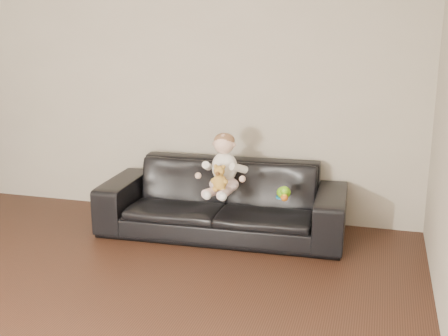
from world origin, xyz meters
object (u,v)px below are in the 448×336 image
(toy_rattle, at_px, (284,198))
(toy_blue_disc, at_px, (281,197))
(sofa, at_px, (223,199))
(teddy_bear, at_px, (219,178))
(toy_green, at_px, (284,192))
(baby, at_px, (224,167))

(toy_rattle, relative_size, toy_blue_disc, 0.66)
(sofa, distance_m, toy_blue_disc, 0.59)
(toy_blue_disc, bearing_deg, sofa, 166.17)
(sofa, distance_m, teddy_bear, 0.40)
(toy_green, bearing_deg, toy_rattle, -76.31)
(teddy_bear, relative_size, toy_green, 1.58)
(sofa, distance_m, toy_green, 0.61)
(teddy_bear, distance_m, toy_green, 0.56)
(sofa, relative_size, toy_blue_disc, 22.77)
(toy_blue_disc, bearing_deg, toy_green, 18.89)
(teddy_bear, distance_m, toy_blue_disc, 0.55)
(toy_green, height_order, toy_rattle, toy_green)
(baby, distance_m, toy_rattle, 0.60)
(teddy_bear, height_order, toy_green, teddy_bear)
(toy_rattle, distance_m, toy_blue_disc, 0.09)
(toy_blue_disc, bearing_deg, toy_rattle, -64.34)
(teddy_bear, distance_m, toy_rattle, 0.57)
(sofa, relative_size, toy_green, 15.26)
(sofa, bearing_deg, toy_blue_disc, -15.90)
(toy_green, bearing_deg, toy_blue_disc, -161.11)
(baby, bearing_deg, teddy_bear, -75.87)
(sofa, height_order, toy_blue_disc, sofa)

